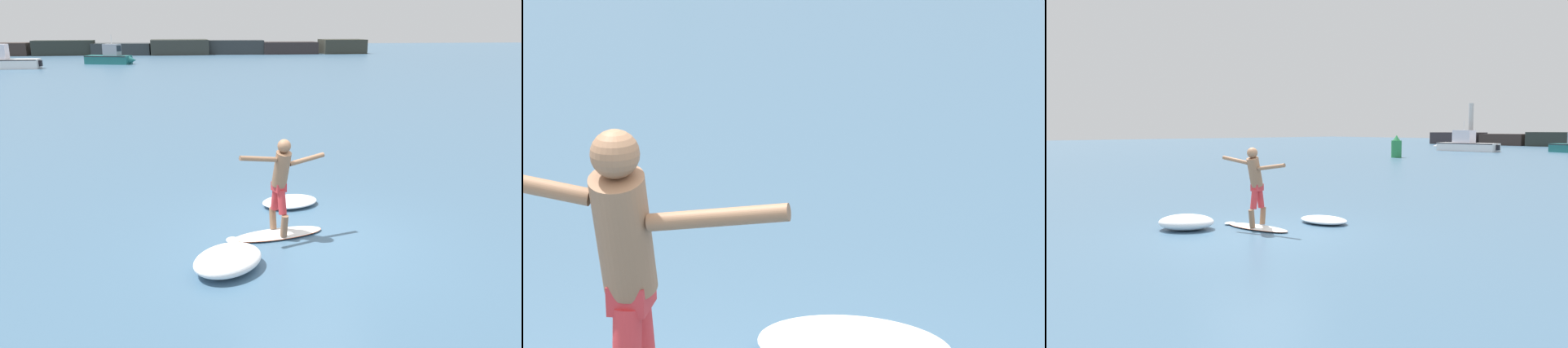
% 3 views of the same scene
% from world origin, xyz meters
% --- Properties ---
extents(surfer, '(1.64, 0.80, 1.85)m').
position_xyz_m(surfer, '(-0.46, 0.17, 1.17)').
color(surfer, '#8C6447').
rests_on(surfer, surfboard).
extents(wave_foam_at_tail, '(1.41, 1.09, 0.18)m').
position_xyz_m(wave_foam_at_tail, '(0.03, 1.89, 0.09)').
color(wave_foam_at_tail, white).
rests_on(wave_foam_at_tail, ground).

